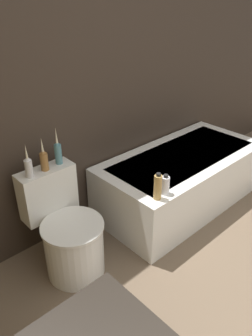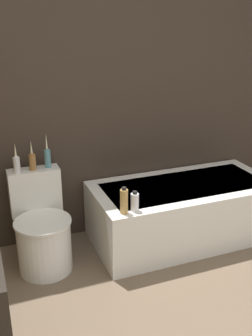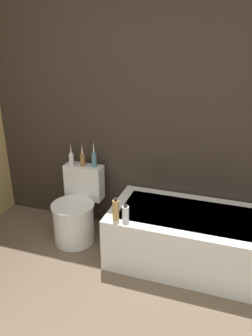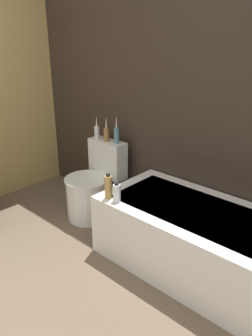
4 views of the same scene
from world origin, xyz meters
TOP-DOWN VIEW (x-y plane):
  - wall_back_tiled at (0.00, 2.17)m, footprint 6.40×0.06m
  - bathtub at (0.78, 1.73)m, footprint 1.59×0.77m
  - toilet at (-0.45, 1.76)m, footprint 0.43×0.58m
  - vase_gold at (-0.57, 1.95)m, footprint 0.05×0.05m
  - vase_silver at (-0.45, 1.96)m, footprint 0.05×0.05m
  - vase_bronze at (-0.33, 1.98)m, footprint 0.05×0.05m
  - shampoo_bottle_tall at (0.11, 1.43)m, footprint 0.06×0.06m
  - shampoo_bottle_short at (0.20, 1.43)m, footprint 0.06×0.06m

SIDE VIEW (x-z plane):
  - bathtub at x=0.78m, z-range 0.00..0.51m
  - toilet at x=-0.45m, z-range -0.07..0.66m
  - shampoo_bottle_short at x=0.20m, z-range 0.50..0.66m
  - shampoo_bottle_tall at x=0.11m, z-range 0.50..0.71m
  - vase_gold at x=-0.57m, z-range 0.70..0.93m
  - vase_silver at x=-0.45m, z-range 0.69..0.93m
  - vase_bronze at x=-0.33m, z-range 0.69..0.96m
  - wall_back_tiled at x=0.00m, z-range 0.00..2.60m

